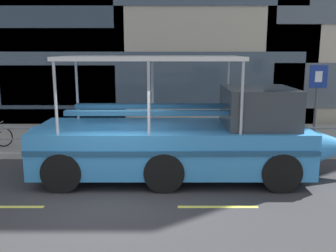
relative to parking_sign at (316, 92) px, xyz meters
name	(u,v)px	position (x,y,z in m)	size (l,w,h in m)	color
ground_plane	(115,194)	(-6.31, -4.01, -2.07)	(120.00, 120.00, 0.00)	#333335
sidewalk	(134,138)	(-6.31, 1.59, -1.98)	(32.00, 4.80, 0.18)	#99968E
curb_edge	(128,156)	(-6.31, -0.90, -1.98)	(32.00, 0.18, 0.18)	#B2ADA3
lane_centreline	(110,207)	(-6.31, -4.75, -2.06)	(25.80, 0.12, 0.01)	#DBD64C
curb_guardrail	(166,135)	(-5.05, -0.56, -1.35)	(11.37, 0.09, 0.79)	gray
parking_sign	(316,92)	(0.00, 0.00, 0.00)	(0.60, 0.12, 2.78)	#4C4F54
duck_tour_boat	(189,139)	(-4.43, -2.70, -0.99)	(8.98, 2.54, 3.29)	#388CD1
pedestrian_near_bow	(276,118)	(-1.28, 0.07, -0.92)	(0.45, 0.24, 1.59)	black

